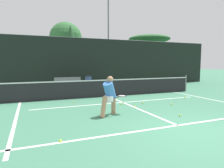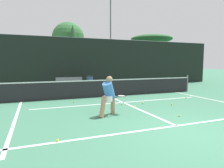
{
  "view_description": "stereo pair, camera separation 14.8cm",
  "coord_description": "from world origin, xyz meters",
  "px_view_note": "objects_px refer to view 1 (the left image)",
  "views": [
    {
      "loc": [
        -4.0,
        -4.11,
        1.84
      ],
      "look_at": [
        -0.74,
        3.86,
        0.95
      ],
      "focal_mm": 32.0,
      "sensor_mm": 36.0,
      "label": 1
    },
    {
      "loc": [
        -3.86,
        -4.16,
        1.84
      ],
      "look_at": [
        -0.74,
        3.86,
        0.95
      ],
      "focal_mm": 32.0,
      "sensor_mm": 36.0,
      "label": 2
    }
  ],
  "objects_px": {
    "player_practicing": "(109,95)",
    "courtside_bench": "(68,83)",
    "parked_car": "(119,77)",
    "trash_bin": "(88,82)"
  },
  "relations": [
    {
      "from": "trash_bin",
      "to": "player_practicing",
      "type": "bearing_deg",
      "value": -100.11
    },
    {
      "from": "parked_car",
      "to": "player_practicing",
      "type": "bearing_deg",
      "value": -115.62
    },
    {
      "from": "trash_bin",
      "to": "parked_car",
      "type": "height_order",
      "value": "parked_car"
    },
    {
      "from": "player_practicing",
      "to": "parked_car",
      "type": "relative_size",
      "value": 0.32
    },
    {
      "from": "courtside_bench",
      "to": "trash_bin",
      "type": "distance_m",
      "value": 1.55
    },
    {
      "from": "player_practicing",
      "to": "courtside_bench",
      "type": "relative_size",
      "value": 0.75
    },
    {
      "from": "courtside_bench",
      "to": "trash_bin",
      "type": "height_order",
      "value": "trash_bin"
    },
    {
      "from": "player_practicing",
      "to": "courtside_bench",
      "type": "xyz_separation_m",
      "value": [
        -0.13,
        7.69,
        -0.27
      ]
    },
    {
      "from": "trash_bin",
      "to": "courtside_bench",
      "type": "bearing_deg",
      "value": -173.13
    },
    {
      "from": "parked_car",
      "to": "courtside_bench",
      "type": "bearing_deg",
      "value": -147.5
    }
  ]
}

